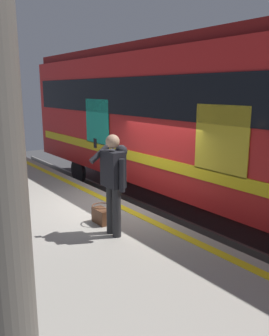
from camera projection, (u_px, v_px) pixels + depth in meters
name	position (u px, v px, depth m)	size (l,w,h in m)	color
ground_plane	(129.00, 242.00, 7.53)	(24.94, 24.94, 0.00)	#3D3D3F
platform	(21.00, 252.00, 6.07)	(15.61, 4.68, 0.91)	#9E998E
safety_line	(117.00, 205.00, 7.15)	(15.30, 0.16, 0.01)	yellow
track_rail_near	(182.00, 222.00, 8.44)	(20.29, 0.08, 0.16)	slate
track_rail_far	(221.00, 210.00, 9.27)	(20.29, 0.08, 0.16)	slate
train_carriage	(192.00, 114.00, 8.67)	(12.35, 2.97, 4.18)	red
passenger	(114.00, 177.00, 5.50)	(0.57, 0.55, 1.66)	#262628
handbag	(102.00, 215.00, 6.17)	(0.38, 0.34, 0.34)	#59331E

